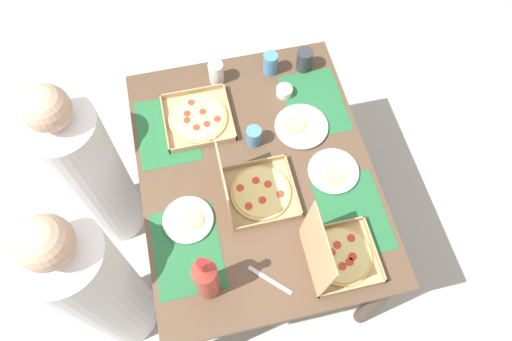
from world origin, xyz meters
TOP-DOWN VIEW (x-y plane):
  - ground_plane at (0.00, 0.00)m, footprint 6.00×6.00m
  - dining_table at (0.00, 0.00)m, footprint 1.25×0.98m
  - placemat_near_left at (-0.28, -0.34)m, footprint 0.36×0.26m
  - placemat_near_right at (0.28, -0.34)m, footprint 0.36×0.26m
  - placemat_far_left at (-0.28, 0.34)m, footprint 0.36×0.26m
  - placemat_far_right at (0.28, 0.34)m, footprint 0.36×0.26m
  - pizza_box_corner_right at (0.31, 0.20)m, footprint 0.30×0.30m
  - pizza_box_edge_far at (-0.11, 0.04)m, footprint 0.28×0.29m
  - pizza_box_center at (-0.44, -0.21)m, footprint 0.27×0.27m
  - plate_near_right at (-0.08, -0.31)m, footprint 0.22×0.22m
  - plate_far_left at (-0.16, 0.31)m, footprint 0.20×0.20m
  - plate_far_right at (0.17, -0.24)m, footprint 0.24×0.24m
  - soda_bottle at (-0.44, 0.28)m, footprint 0.09×0.09m
  - cup_red at (0.51, 0.07)m, footprint 0.07×0.07m
  - cup_clear_right at (0.50, -0.18)m, footprint 0.07×0.07m
  - cup_spare at (0.49, -0.34)m, footprint 0.07×0.07m
  - cup_clear_left at (0.14, -0.02)m, footprint 0.07×0.07m
  - condiment_bowl at (0.36, -0.22)m, footprint 0.07×0.07m
  - fork_by_far_left at (-0.47, 0.05)m, footprint 0.15×0.15m
  - diner_left_seat at (-0.28, 0.75)m, footprint 0.32×0.32m
  - diner_right_seat at (0.28, 0.75)m, footprint 0.32×0.32m

SIDE VIEW (x-z plane):
  - ground_plane at x=0.00m, z-range 0.00..0.00m
  - diner_right_seat at x=0.28m, z-range -0.06..1.12m
  - diner_left_seat at x=-0.28m, z-range -0.06..1.16m
  - dining_table at x=0.00m, z-range 0.26..1.04m
  - placemat_near_left at x=-0.28m, z-range 0.78..0.78m
  - placemat_near_right at x=0.28m, z-range 0.78..0.78m
  - placemat_far_left at x=-0.28m, z-range 0.78..0.78m
  - placemat_far_right at x=0.28m, z-range 0.78..0.78m
  - fork_by_far_left at x=-0.47m, z-range 0.78..0.78m
  - plate_near_right at x=-0.08m, z-range 0.78..0.80m
  - plate_far_left at x=-0.16m, z-range 0.78..0.80m
  - plate_far_right at x=0.17m, z-range 0.78..0.80m
  - pizza_box_corner_right at x=0.31m, z-range 0.77..0.81m
  - condiment_bowl at x=0.36m, z-range 0.78..0.82m
  - cup_clear_left at x=0.14m, z-range 0.78..0.87m
  - pizza_box_center at x=-0.44m, z-range 0.68..0.98m
  - pizza_box_edge_far at x=-0.11m, z-range 0.67..0.99m
  - cup_red at x=0.51m, z-range 0.78..0.89m
  - cup_clear_right at x=0.50m, z-range 0.78..0.89m
  - cup_spare at x=0.49m, z-range 0.78..0.89m
  - soda_bottle at x=-0.44m, z-range 0.75..1.07m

